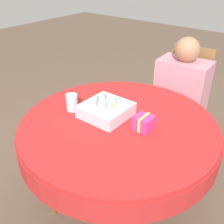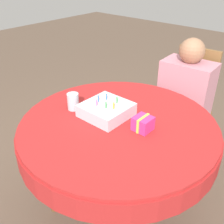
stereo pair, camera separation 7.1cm
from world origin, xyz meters
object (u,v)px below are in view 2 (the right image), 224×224
Objects in this scene: person at (185,92)px; gift_box at (143,124)px; birthday_cake at (106,110)px; drinking_glass at (73,101)px; chair at (187,104)px.

gift_box is (0.12, -0.79, 0.12)m from person.
birthday_cake is 2.58× the size of gift_box.
drinking_glass is (-0.37, -0.89, 0.14)m from person.
gift_box is (0.50, 0.10, -0.01)m from drinking_glass.
person reaches higher than chair.
chair is at bearing 90.00° from person.
person is at bearing 98.83° from gift_box.
person is at bearing 67.39° from drinking_glass.
person is at bearing 79.60° from birthday_cake.
person reaches higher than gift_box.
birthday_cake is 0.27m from gift_box.
gift_box is at bearing -84.22° from person.
chair is 0.96m from birthday_cake.
chair is 9.29× the size of gift_box.
chair is at bearing 81.03° from birthday_cake.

